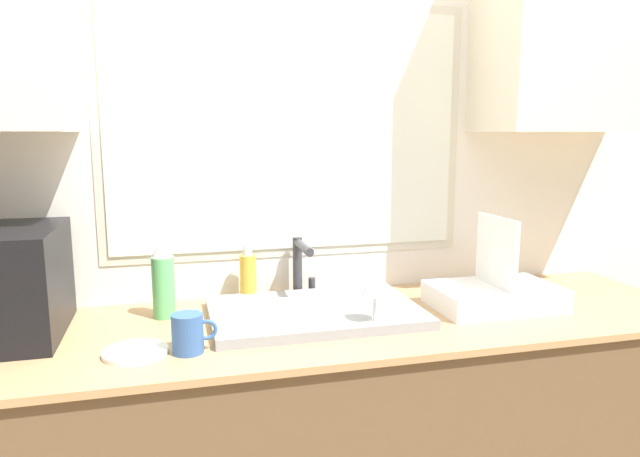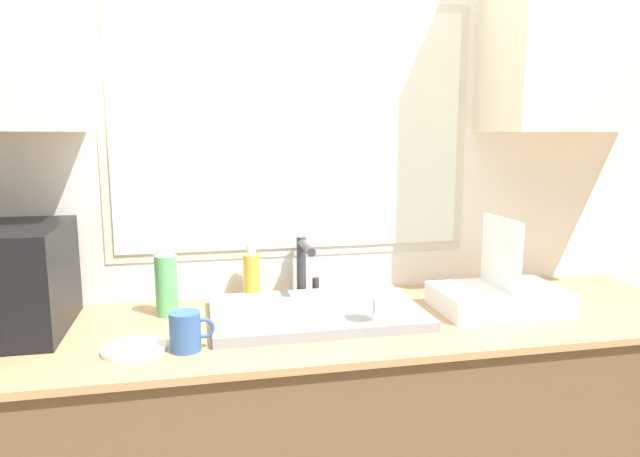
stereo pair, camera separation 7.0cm
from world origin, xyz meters
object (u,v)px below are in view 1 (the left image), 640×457
spray_bottle (163,278)px  mug_near_sink (188,333)px  faucet (301,262)px  soap_bottle (248,277)px  dish_rack (494,293)px  wine_glass (375,283)px

spray_bottle → mug_near_sink: 0.32m
faucet → soap_bottle: (-0.17, 0.01, -0.04)m
mug_near_sink → dish_rack: bearing=8.6°
spray_bottle → wine_glass: size_ratio=1.35×
soap_bottle → mug_near_sink: bearing=-116.7°
soap_bottle → mug_near_sink: (-0.21, -0.41, -0.03)m
soap_bottle → wine_glass: bearing=-51.6°
spray_bottle → mug_near_sink: size_ratio=2.19×
faucet → mug_near_sink: 0.55m
dish_rack → soap_bottle: bearing=160.5°
spray_bottle → wine_glass: spray_bottle is taller
mug_near_sink → wine_glass: wine_glass is taller
mug_near_sink → wine_glass: bearing=3.4°
dish_rack → wine_glass: (-0.45, -0.11, 0.09)m
spray_bottle → wine_glass: bearing=-25.9°
wine_glass → dish_rack: bearing=14.4°
dish_rack → faucet: bearing=156.1°
dish_rack → spray_bottle: dish_rack is taller
dish_rack → mug_near_sink: size_ratio=3.43×
spray_bottle → mug_near_sink: (0.06, -0.30, -0.07)m
faucet → spray_bottle: (-0.44, -0.09, -0.00)m
dish_rack → wine_glass: size_ratio=2.12×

